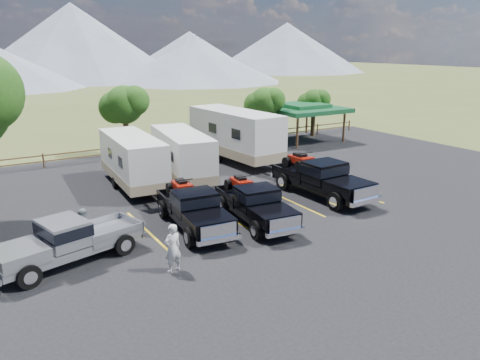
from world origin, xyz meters
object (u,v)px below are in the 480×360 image
rig_left (193,207)px  person_b (85,229)px  pavilion (303,109)px  person_a (173,248)px  trailer_left (133,161)px  pickup_silver (68,240)px  rig_center (254,202)px  trailer_center (182,155)px  rig_right (321,177)px  trailer_right (235,135)px

rig_left → person_b: rig_left is taller
pavilion → person_a: bearing=-138.7°
rig_left → trailer_left: bearing=97.5°
rig_left → pickup_silver: size_ratio=1.00×
person_a → person_b: (-2.27, 3.56, -0.04)m
rig_center → trailer_center: trailer_center is taller
rig_center → rig_right: size_ratio=0.89×
rig_center → trailer_center: 8.15m
trailer_center → person_b: (-7.58, -7.32, -0.68)m
trailer_left → pickup_silver: 9.92m
trailer_center → person_a: 12.12m
rig_left → trailer_right: size_ratio=0.58×
trailer_left → rig_right: bearing=-36.7°
rig_right → trailer_right: bearing=87.7°
pavilion → rig_center: 20.35m
rig_left → rig_center: (2.77, -0.78, -0.02)m
rig_right → trailer_right: (0.09, 9.37, 0.83)m
rig_right → person_b: (-12.75, -0.61, -0.18)m
rig_right → pickup_silver: 13.63m
pavilion → trailer_center: pavilion is taller
pickup_silver → person_a: (3.07, -2.73, 0.02)m
trailer_left → trailer_right: (8.30, 2.48, 0.31)m
trailer_center → person_a: size_ratio=4.66×
person_a → trailer_center: bearing=-125.6°
rig_center → trailer_center: (0.02, 8.12, 0.63)m
trailer_right → trailer_center: bearing=-157.0°
rig_center → person_a: rig_center is taller
rig_center → person_a: size_ratio=3.21×
rig_left → rig_right: bearing=10.1°
trailer_left → person_b: 8.79m
person_b → pavilion: bearing=-7.2°
rig_left → rig_right: 7.99m
trailer_left → person_a: 11.31m
pickup_silver → person_a: size_ratio=3.28×
person_a → person_b: 4.22m
rig_center → pickup_silver: size_ratio=0.98×
rig_left → person_a: 4.34m
rig_center → trailer_left: 8.85m
rig_center → person_a: 5.96m
trailer_right → person_a: 17.21m
rig_left → trailer_left: size_ratio=0.70×
trailer_left → person_b: trailer_left is taller
rig_right → trailer_right: 9.41m
pickup_silver → rig_center: bearing=75.6°
rig_center → person_b: size_ratio=3.36×
pickup_silver → rig_right: bearing=81.5°
pavilion → trailer_left: 18.35m
trailer_right → rig_center: bearing=-119.9°
rig_left → trailer_center: 7.88m
person_a → person_b: bearing=-67.1°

